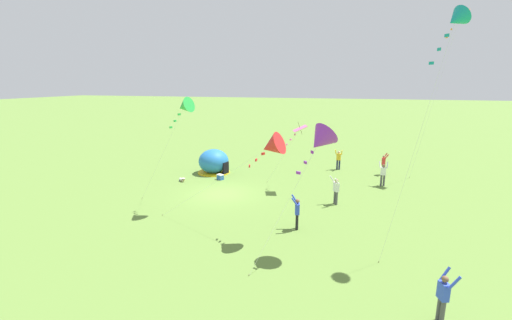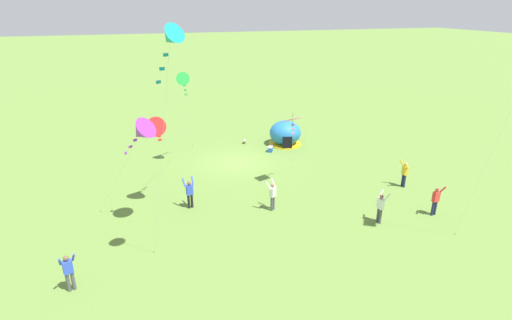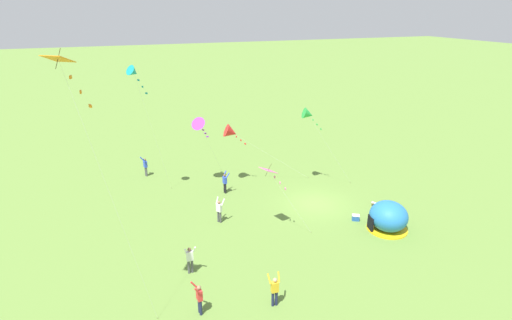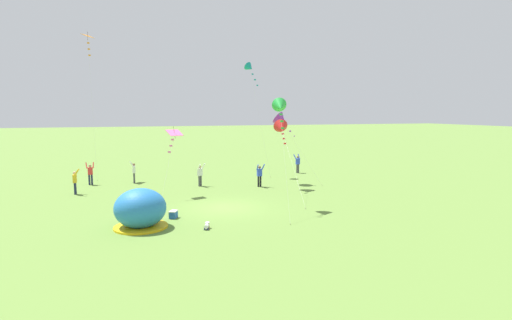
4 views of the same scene
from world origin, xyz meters
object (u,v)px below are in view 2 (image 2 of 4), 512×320
Objects in this scene: person_flying_kite at (68,271)px; person_near_tent at (273,195)px; popup_tent at (285,133)px; kite_green at (184,80)px; cooler_box at (270,149)px; kite_purple at (141,132)px; kite_pink at (293,121)px; kite_red at (157,128)px; person_watching_sky at (380,206)px; person_arms_raised at (436,199)px; person_with_toddler at (190,193)px; kite_teal at (170,38)px; toddler_crawling at (244,141)px; person_center_field at (404,173)px.

person_near_tent is (-10.61, -4.05, 0.00)m from person_flying_kite.
kite_green reaches higher than popup_tent.
kite_purple reaches higher than cooler_box.
kite_pink is at bearing 70.58° from popup_tent.
kite_pink is 8.45m from kite_red.
popup_tent is at bearing -139.74° from kite_purple.
person_watching_sky is at bearing 125.79° from kite_green.
person_arms_raised is at bearing 103.63° from popup_tent.
cooler_box is 0.34× the size of person_with_toddler.
cooler_box is 0.09× the size of kite_green.
kite_purple reaches higher than person_arms_raised.
popup_tent is 1.49× the size of person_flying_kite.
person_flying_kite is at bearing 20.87° from person_near_tent.
popup_tent is at bearing -125.50° from kite_teal.
toddler_crawling is 15.75m from person_watching_sky.
person_watching_sky is 1.00× the size of person_near_tent.
popup_tent is 14.23m from kite_red.
kite_green is (12.94, -8.48, 5.42)m from person_center_field.
kite_teal reaches higher than kite_green.
person_flying_kite reaches higher than toddler_crawling.
cooler_box is (1.86, 1.35, -0.78)m from popup_tent.
person_near_tent is 0.27× the size of kite_green.
kite_red is at bearing -9.45° from person_center_field.
kite_teal is at bearing 4.06° from person_arms_raised.
person_near_tent is at bearing 158.63° from person_with_toddler.
person_watching_sky is (0.02, 14.02, 0.00)m from popup_tent.
person_center_field is 16.39m from kite_green.
kite_purple is at bearing -128.63° from person_flying_kite.
kite_green is at bearing -68.15° from person_near_tent.
kite_red is at bearing 35.17° from popup_tent.
person_arms_raised is 1.00× the size of person_with_toddler.
toddler_crawling is 20.50m from person_flying_kite.
kite_red is (11.18, -6.12, 3.80)m from person_watching_sky.
popup_tent is 1.49× the size of person_near_tent.
person_flying_kite is at bearing 44.08° from cooler_box.
person_near_tent is (5.17, 10.79, 0.00)m from popup_tent.
person_center_field and person_near_tent have the same top height.
person_with_toddler is at bearing -27.33° from person_watching_sky.
kite_pink is at bearing -165.32° from kite_purple.
person_arms_raised is 1.00× the size of person_near_tent.
person_with_toddler is (9.71, -5.02, 0.00)m from person_watching_sky.
kite_teal is at bearing 17.66° from person_center_field.
cooler_box is 9.25m from kite_green.
person_arms_raised and person_with_toddler have the same top height.
toddler_crawling is 0.29× the size of person_arms_raised.
person_center_field is at bearing 159.37° from kite_pink.
person_near_tent is 7.70m from kite_red.
person_flying_kite is 10.47m from kite_teal.
kite_green is at bearing -112.64° from kite_purple.
cooler_box is at bearing -109.32° from person_near_tent.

